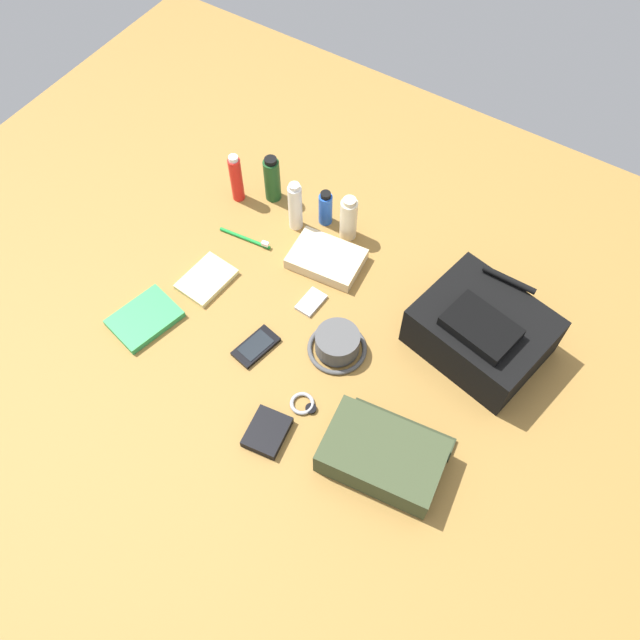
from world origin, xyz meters
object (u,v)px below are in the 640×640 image
object	(u,v)px
paperback_novel	(145,319)
shampoo_bottle	(272,179)
toothpaste_tube	(295,206)
toothbrush	(248,239)
cell_phone	(256,347)
backpack	(482,331)
wallet	(267,432)
lotion_bottle	(349,219)
notepad	(207,279)
folded_towel	(326,259)
sunscreen_spray	(236,178)
deodorant_spray	(325,208)
wristwatch	(303,404)
media_player	(311,302)
bucket_hat	(337,344)
toiletry_pouch	(384,455)

from	to	relation	value
paperback_novel	shampoo_bottle	bearing A→B (deg)	86.16
toothpaste_tube	toothbrush	xyz separation A→B (m)	(-0.09, -0.12, -0.08)
shampoo_bottle	cell_phone	world-z (taller)	shampoo_bottle
backpack	wallet	distance (m)	0.60
toothbrush	lotion_bottle	bearing A→B (deg)	36.61
backpack	notepad	distance (m)	0.76
backpack	shampoo_bottle	size ratio (longest dim) A/B	2.31
wallet	folded_towel	distance (m)	0.54
sunscreen_spray	wallet	size ratio (longest dim) A/B	1.52
folded_towel	deodorant_spray	bearing A→B (deg)	123.31
backpack	wristwatch	xyz separation A→B (m)	(-0.29, -0.39, -0.07)
backpack	toothpaste_tube	size ratio (longest dim) A/B	2.14
backpack	paperback_novel	xyz separation A→B (m)	(-0.79, -0.41, -0.06)
media_player	paperback_novel	bearing A→B (deg)	-140.36
lotion_bottle	notepad	distance (m)	0.44
backpack	deodorant_spray	world-z (taller)	backpack
bucket_hat	deodorant_spray	distance (m)	0.44
bucket_hat	wallet	size ratio (longest dim) A/B	1.42
media_player	folded_towel	world-z (taller)	folded_towel
paperback_novel	bucket_hat	bearing A→B (deg)	22.65
media_player	notepad	xyz separation A→B (m)	(-0.29, -0.09, 0.00)
toiletry_pouch	wallet	size ratio (longest dim) A/B	2.70
paperback_novel	toothbrush	xyz separation A→B (m)	(0.07, 0.37, -0.00)
bucket_hat	cell_phone	distance (m)	0.21
bucket_hat	lotion_bottle	world-z (taller)	lotion_bottle
bucket_hat	sunscreen_spray	bearing A→B (deg)	151.20
lotion_bottle	media_player	size ratio (longest dim) A/B	1.74
sunscreen_spray	cell_phone	bearing A→B (deg)	-48.95
shampoo_bottle	deodorant_spray	xyz separation A→B (m)	(0.19, 0.00, -0.02)
backpack	toiletry_pouch	world-z (taller)	backpack
toothpaste_tube	toothbrush	distance (m)	0.17
bucket_hat	wristwatch	world-z (taller)	bucket_hat
sunscreen_spray	shampoo_bottle	xyz separation A→B (m)	(0.09, 0.06, -0.01)
lotion_bottle	wallet	bearing A→B (deg)	-76.04
toiletry_pouch	cell_phone	size ratio (longest dim) A/B	2.25
toothpaste_tube	wallet	world-z (taller)	toothpaste_tube
lotion_bottle	toothpaste_tube	bearing A→B (deg)	-161.23
toiletry_pouch	media_player	bearing A→B (deg)	143.53
lotion_bottle	notepad	xyz separation A→B (m)	(-0.25, -0.35, -0.06)
toiletry_pouch	paperback_novel	xyz separation A→B (m)	(-0.73, -0.00, -0.03)
toothpaste_tube	paperback_novel	distance (m)	0.53
deodorant_spray	notepad	world-z (taller)	deodorant_spray
backpack	sunscreen_spray	size ratio (longest dim) A/B	2.17
toiletry_pouch	toothbrush	xyz separation A→B (m)	(-0.66, 0.37, -0.03)
shampoo_bottle	media_player	size ratio (longest dim) A/B	1.81
bucket_hat	notepad	xyz separation A→B (m)	(-0.42, -0.01, -0.02)
wristwatch	shampoo_bottle	bearing A→B (deg)	130.72
toothpaste_tube	toothbrush	size ratio (longest dim) A/B	1.03
deodorant_spray	media_player	size ratio (longest dim) A/B	1.37
paperback_novel	media_player	bearing A→B (deg)	39.64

